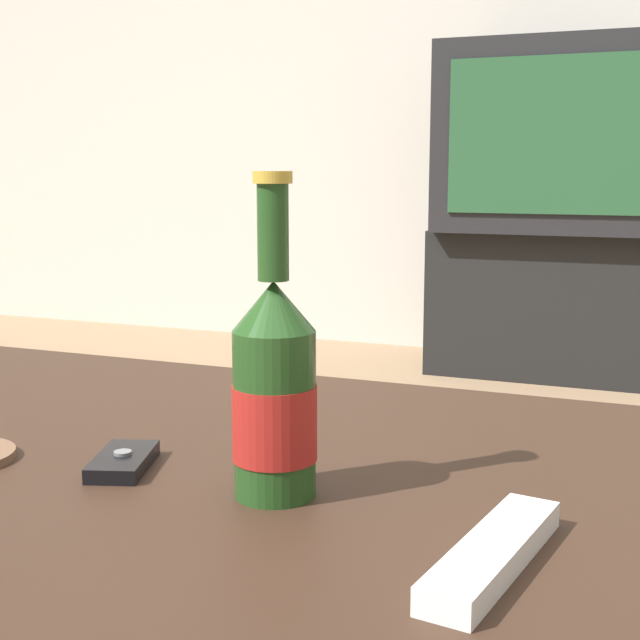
{
  "coord_description": "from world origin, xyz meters",
  "views": [
    {
      "loc": [
        0.42,
        -0.69,
        0.77
      ],
      "look_at": [
        0.03,
        0.27,
        0.59
      ],
      "focal_mm": 50.0,
      "sensor_mm": 36.0,
      "label": 1
    }
  ],
  "objects_px": {
    "television": "(558,138)",
    "cell_phone": "(123,461)",
    "tv_stand": "(551,302)",
    "remote_control": "(493,553)",
    "beer_bottle": "(274,390)"
  },
  "relations": [
    {
      "from": "cell_phone",
      "to": "tv_stand",
      "type": "bearing_deg",
      "value": 70.88
    },
    {
      "from": "tv_stand",
      "to": "beer_bottle",
      "type": "bearing_deg",
      "value": -87.25
    },
    {
      "from": "remote_control",
      "to": "tv_stand",
      "type": "bearing_deg",
      "value": 105.26
    },
    {
      "from": "cell_phone",
      "to": "remote_control",
      "type": "relative_size",
      "value": 0.53
    },
    {
      "from": "tv_stand",
      "to": "beer_bottle",
      "type": "height_order",
      "value": "beer_bottle"
    },
    {
      "from": "television",
      "to": "remote_control",
      "type": "distance_m",
      "value": 2.86
    },
    {
      "from": "tv_stand",
      "to": "remote_control",
      "type": "bearing_deg",
      "value": -83.26
    },
    {
      "from": "beer_bottle",
      "to": "remote_control",
      "type": "xyz_separation_m",
      "value": [
        0.2,
        -0.07,
        -0.08
      ]
    },
    {
      "from": "tv_stand",
      "to": "cell_phone",
      "type": "distance_m",
      "value": 2.75
    },
    {
      "from": "television",
      "to": "cell_phone",
      "type": "height_order",
      "value": "television"
    },
    {
      "from": "television",
      "to": "remote_control",
      "type": "height_order",
      "value": "television"
    },
    {
      "from": "television",
      "to": "beer_bottle",
      "type": "distance_m",
      "value": 2.77
    },
    {
      "from": "tv_stand",
      "to": "television",
      "type": "distance_m",
      "value": 0.61
    },
    {
      "from": "television",
      "to": "tv_stand",
      "type": "bearing_deg",
      "value": 90.0
    },
    {
      "from": "cell_phone",
      "to": "remote_control",
      "type": "height_order",
      "value": "remote_control"
    }
  ]
}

